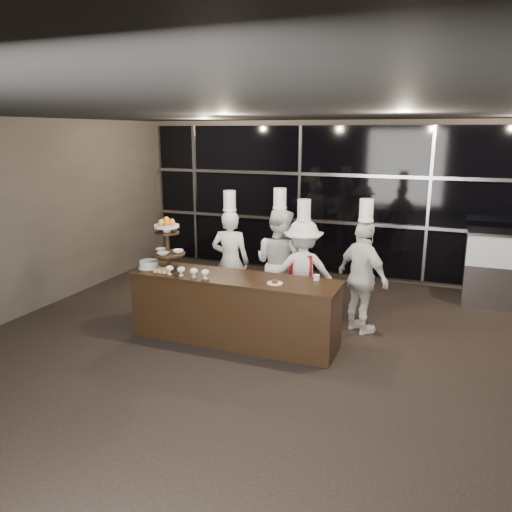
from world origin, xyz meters
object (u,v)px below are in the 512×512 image
at_px(layer_cake, 149,264).
at_px(chef_d, 363,276).
at_px(buffet_counter, 234,309).
at_px(chef_a, 230,260).
at_px(display_stand, 167,240).
at_px(chef_c, 303,271).
at_px(chef_b, 279,262).

height_order(layer_cake, chef_d, chef_d).
xyz_separation_m(buffet_counter, chef_a, (-0.53, 1.06, 0.38)).
bearing_deg(display_stand, chef_c, 31.41).
xyz_separation_m(chef_a, chef_c, (1.19, -0.05, -0.05)).
bearing_deg(buffet_counter, display_stand, -179.99).
bearing_deg(chef_a, chef_c, -2.22).
bearing_deg(chef_a, chef_b, 7.38).
bearing_deg(chef_b, chef_c, -19.36).
bearing_deg(chef_b, buffet_counter, -101.82).
bearing_deg(chef_d, layer_cake, -160.25).
xyz_separation_m(display_stand, chef_b, (1.24, 1.16, -0.48)).
xyz_separation_m(layer_cake, chef_d, (2.83, 1.02, -0.15)).
distance_m(layer_cake, chef_a, 1.35).
distance_m(buffet_counter, chef_a, 1.24).
bearing_deg(chef_c, layer_cake, -151.32).
bearing_deg(chef_d, chef_a, 177.44).
distance_m(display_stand, chef_a, 1.26).
relative_size(layer_cake, chef_b, 0.15).
height_order(buffet_counter, chef_d, chef_d).
bearing_deg(chef_d, chef_c, 176.99).
relative_size(layer_cake, chef_d, 0.16).
height_order(display_stand, chef_d, chef_d).
height_order(display_stand, chef_a, chef_a).
distance_m(chef_a, chef_d, 2.08).
relative_size(chef_a, chef_d, 1.01).
xyz_separation_m(buffet_counter, chef_c, (0.66, 1.01, 0.32)).
xyz_separation_m(buffet_counter, layer_cake, (-1.28, -0.05, 0.51)).
height_order(chef_a, chef_b, chef_b).
bearing_deg(display_stand, layer_cake, -170.03).
relative_size(chef_c, chef_d, 0.97).
bearing_deg(chef_b, chef_a, -172.62).
height_order(chef_a, chef_c, chef_a).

